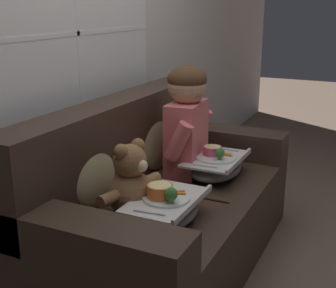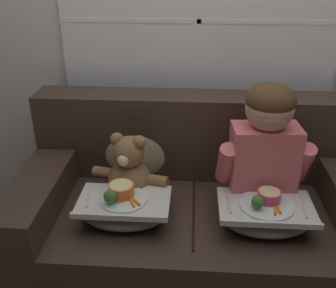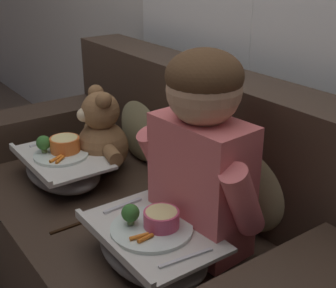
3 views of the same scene
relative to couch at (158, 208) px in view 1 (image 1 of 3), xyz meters
name	(u,v)px [view 1 (image 1 of 3)]	position (x,y,z in m)	size (l,w,h in m)	color
ground_plane	(169,263)	(0.00, -0.07, -0.33)	(14.00, 14.00, 0.00)	brown
wall_back_with_window	(70,25)	(0.00, 0.53, 0.97)	(8.00, 0.08, 2.60)	beige
couch	(158,208)	(0.00, 0.00, 0.00)	(1.76, 0.91, 0.91)	#38281E
throw_pillow_behind_child	(153,137)	(0.33, 0.20, 0.30)	(0.40, 0.19, 0.42)	tan
throw_pillow_behind_teddy	(91,171)	(-0.33, 0.20, 0.30)	(0.37, 0.18, 0.39)	tan
child_figure	(187,115)	(0.33, -0.03, 0.46)	(0.46, 0.23, 0.64)	#DB6666
teddy_bear	(131,185)	(-0.33, -0.03, 0.26)	(0.40, 0.29, 0.37)	brown
lap_tray_child	(216,166)	(0.33, -0.21, 0.17)	(0.44, 0.29, 0.20)	slate
lap_tray_teddy	(166,209)	(-0.33, -0.21, 0.18)	(0.43, 0.28, 0.20)	slate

